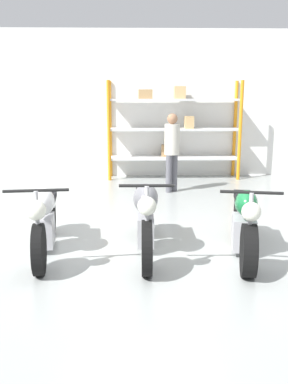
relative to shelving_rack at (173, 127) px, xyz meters
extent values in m
plane|color=#9EA3A0|center=(-0.84, -5.06, -1.27)|extent=(30.00, 30.00, 0.00)
cube|color=white|center=(-0.84, 0.36, 0.53)|extent=(30.00, 0.08, 3.60)
cylinder|color=orange|center=(-1.56, -0.28, -0.09)|extent=(0.08, 0.08, 2.37)
cylinder|color=orange|center=(1.59, -0.28, -0.09)|extent=(0.08, 0.08, 2.37)
cylinder|color=orange|center=(-1.56, 0.27, -0.09)|extent=(0.08, 0.08, 2.37)
cylinder|color=orange|center=(1.59, 0.27, -0.09)|extent=(0.08, 0.08, 2.37)
cube|color=silver|center=(0.01, 0.00, -0.77)|extent=(3.15, 0.55, 0.05)
cube|color=silver|center=(0.01, 0.00, -0.06)|extent=(3.15, 0.55, 0.05)
cube|color=silver|center=(0.01, 0.00, 0.64)|extent=(3.15, 0.55, 0.05)
cube|color=tan|center=(-0.69, -0.08, 0.78)|extent=(0.34, 0.24, 0.22)
cube|color=tan|center=(0.38, -0.07, 0.11)|extent=(0.21, 0.26, 0.29)
cube|color=tan|center=(0.15, 0.06, 0.81)|extent=(0.28, 0.32, 0.29)
cube|color=#A87F51|center=(-0.11, 0.11, -0.61)|extent=(0.35, 0.26, 0.28)
cylinder|color=black|center=(-2.08, -5.87, -0.97)|extent=(0.18, 0.62, 0.61)
cylinder|color=black|center=(-2.23, -4.37, -0.97)|extent=(0.18, 0.62, 0.61)
cube|color=#ADADB2|center=(-2.16, -5.07, -1.00)|extent=(0.26, 0.49, 0.39)
ellipsoid|color=silver|center=(-2.14, -5.24, -0.56)|extent=(0.34, 0.51, 0.35)
cube|color=black|center=(-2.19, -4.75, -0.61)|extent=(0.29, 0.49, 0.10)
cube|color=silver|center=(-2.20, -4.63, -0.70)|extent=(0.24, 0.35, 0.12)
cylinder|color=#ADADB2|center=(-2.08, -5.85, -0.63)|extent=(0.05, 0.05, 0.68)
sphere|color=silver|center=(-2.07, -5.92, -0.49)|extent=(0.23, 0.23, 0.23)
cylinder|color=black|center=(-2.08, -5.82, -0.29)|extent=(0.73, 0.11, 0.04)
cylinder|color=black|center=(-0.84, -5.91, -0.95)|extent=(0.13, 0.65, 0.65)
cylinder|color=black|center=(-0.82, -4.46, -0.95)|extent=(0.13, 0.65, 0.65)
cube|color=#ADADB2|center=(-0.83, -5.14, -0.98)|extent=(0.22, 0.46, 0.38)
ellipsoid|color=slate|center=(-0.83, -5.31, -0.51)|extent=(0.32, 0.52, 0.37)
cube|color=black|center=(-0.83, -4.77, -0.57)|extent=(0.26, 0.52, 0.10)
cube|color=slate|center=(-0.82, -4.72, -0.66)|extent=(0.23, 0.37, 0.12)
cylinder|color=#ADADB2|center=(-0.84, -5.89, -0.59)|extent=(0.05, 0.05, 0.72)
sphere|color=silver|center=(-0.84, -5.96, -0.44)|extent=(0.21, 0.21, 0.21)
cylinder|color=black|center=(-0.84, -5.86, -0.23)|extent=(0.62, 0.04, 0.04)
cylinder|color=black|center=(0.32, -5.98, -0.96)|extent=(0.27, 0.64, 0.62)
cylinder|color=black|center=(0.57, -4.56, -0.96)|extent=(0.27, 0.64, 0.62)
cube|color=#ADADB2|center=(0.46, -5.22, -1.00)|extent=(0.37, 0.54, 0.42)
ellipsoid|color=#196B38|center=(0.43, -5.39, -0.56)|extent=(0.35, 0.47, 0.32)
cube|color=black|center=(0.52, -4.89, -0.61)|extent=(0.32, 0.57, 0.10)
cube|color=#196B38|center=(0.53, -4.81, -0.70)|extent=(0.26, 0.41, 0.12)
cylinder|color=#ADADB2|center=(0.32, -5.96, -0.63)|extent=(0.06, 0.06, 0.67)
sphere|color=silver|center=(0.31, -6.02, -0.49)|extent=(0.22, 0.22, 0.22)
cylinder|color=black|center=(0.33, -5.93, -0.30)|extent=(0.69, 0.16, 0.04)
cylinder|color=#595960|center=(-0.10, -1.51, -0.87)|extent=(0.13, 0.13, 0.81)
cylinder|color=#595960|center=(-0.23, -1.63, -0.87)|extent=(0.13, 0.13, 0.81)
cylinder|color=beige|center=(-0.17, -1.57, -0.15)|extent=(0.45, 0.45, 0.64)
sphere|color=#9E7051|center=(-0.17, -1.57, 0.28)|extent=(0.22, 0.22, 0.22)
camera|label=1|loc=(-0.99, -10.54, 0.77)|focal=40.00mm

